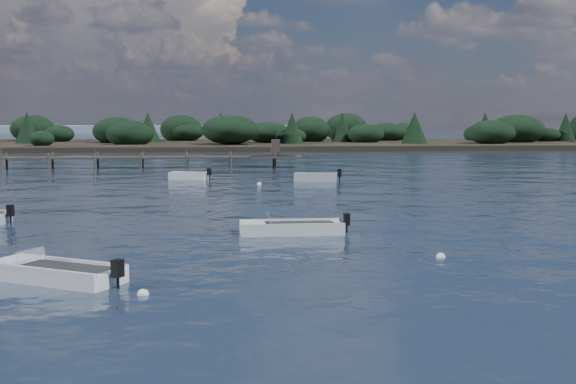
{
  "coord_description": "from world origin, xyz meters",
  "views": [
    {
      "loc": [
        -1.92,
        -22.29,
        4.71
      ],
      "look_at": [
        1.76,
        14.0,
        1.0
      ],
      "focal_mm": 45.0,
      "sensor_mm": 36.0,
      "label": 1
    }
  ],
  "objects": [
    {
      "name": "far_headland",
      "position": [
        25.0,
        100.0,
        1.96
      ],
      "size": [
        190.0,
        40.0,
        5.8
      ],
      "color": "black",
      "rests_on": "ground"
    },
    {
      "name": "jetty",
      "position": [
        -21.74,
        47.99,
        0.98
      ],
      "size": [
        64.5,
        3.2,
        3.4
      ],
      "color": "#453B33",
      "rests_on": "ground"
    },
    {
      "name": "ground",
      "position": [
        0.0,
        60.0,
        0.0
      ],
      "size": [
        400.0,
        400.0,
        0.0
      ],
      "primitive_type": "plane",
      "color": "#141F30",
      "rests_on": "ground"
    },
    {
      "name": "dinghy_mid_white_a",
      "position": [
        1.17,
        6.94,
        0.14
      ],
      "size": [
        4.54,
        1.59,
        1.06
      ],
      "color": "silver",
      "rests_on": "ground"
    },
    {
      "name": "tender_far_grey_b",
      "position": [
        5.67,
        31.71,
        0.17
      ],
      "size": [
        3.65,
        1.93,
        1.22
      ],
      "color": "#ACB0B3",
      "rests_on": "ground"
    },
    {
      "name": "dinghy_near_olive",
      "position": [
        -6.61,
        -1.01,
        0.14
      ],
      "size": [
        4.33,
        3.42,
        1.09
      ],
      "color": "silver",
      "rests_on": "ground"
    },
    {
      "name": "buoy_b",
      "position": [
        5.71,
        1.3,
        0.0
      ],
      "size": [
        0.32,
        0.32,
        0.32
      ],
      "primitive_type": "sphere",
      "color": "white",
      "rests_on": "ground"
    },
    {
      "name": "buoy_a",
      "position": [
        -3.88,
        -3.0,
        0.0
      ],
      "size": [
        0.32,
        0.32,
        0.32
      ],
      "primitive_type": "sphere",
      "color": "white",
      "rests_on": "ground"
    },
    {
      "name": "tender_far_white",
      "position": [
        -3.97,
        34.37,
        0.16
      ],
      "size": [
        3.37,
        2.08,
        1.14
      ],
      "color": "silver",
      "rests_on": "ground"
    },
    {
      "name": "buoy_e",
      "position": [
        1.23,
        29.31,
        0.0
      ],
      "size": [
        0.32,
        0.32,
        0.32
      ],
      "primitive_type": "sphere",
      "color": "white",
      "rests_on": "ground"
    }
  ]
}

